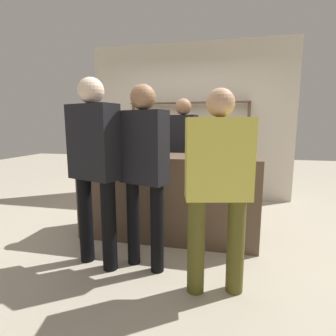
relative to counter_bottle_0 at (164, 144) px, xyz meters
The scene contains 14 objects.
ground_plane 1.13m from the counter_bottle_0, 59.94° to the right, with size 16.00×16.00×0.00m, color #B2A893.
bar_counter 0.64m from the counter_bottle_0, 59.94° to the right, with size 2.07×0.63×1.00m, color brown.
back_wall 1.80m from the counter_bottle_0, 87.30° to the left, with size 3.67×0.12×2.80m, color beige.
back_shelf 1.59m from the counter_bottle_0, 86.72° to the left, with size 2.12×0.18×1.75m.
counter_bottle_0 is the anchor object (origin of this frame).
counter_bottle_1 0.75m from the counter_bottle_0, behind, with size 0.07×0.07×0.30m.
counter_bottle_2 0.72m from the counter_bottle_0, 21.78° to the right, with size 0.07×0.07×0.35m.
wine_glass 0.56m from the counter_bottle_0, behind, with size 0.08×0.08×0.17m.
ice_bucket 0.82m from the counter_bottle_0, 160.69° to the right, with size 0.20×0.20×0.23m.
cork_jar 0.20m from the counter_bottle_0, 143.93° to the right, with size 0.14×0.14×0.17m.
server_behind_counter 0.56m from the counter_bottle_0, 73.86° to the left, with size 0.42×0.26×1.71m.
customer_right 1.34m from the counter_bottle_0, 58.59° to the right, with size 0.53×0.32×1.62m.
customer_center 0.90m from the counter_bottle_0, 88.56° to the right, with size 0.47×0.32×1.70m.
customer_left 1.05m from the counter_bottle_0, 114.82° to the right, with size 0.53×0.36×1.76m.
Camera 1 is at (0.65, -2.99, 1.35)m, focal length 28.00 mm.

